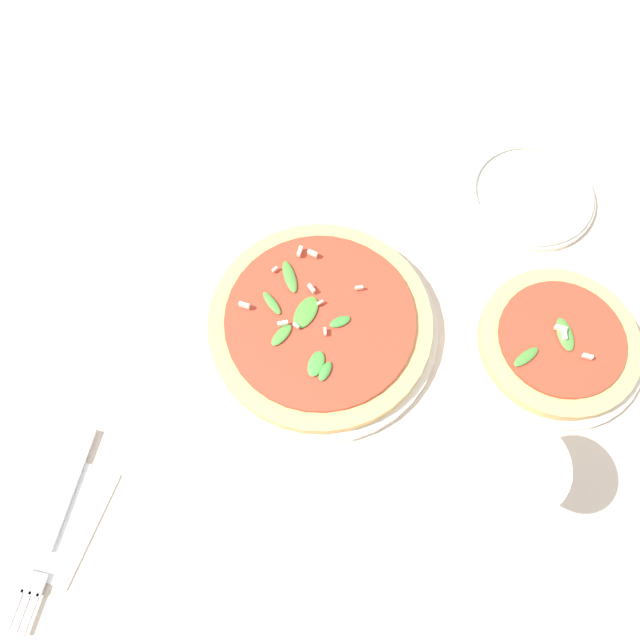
# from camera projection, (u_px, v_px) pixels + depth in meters

# --- Properties ---
(ground_plane) EXTENTS (6.00, 6.00, 0.00)m
(ground_plane) POSITION_uv_depth(u_px,v_px,m) (314.00, 313.00, 0.82)
(ground_plane) COLOR beige
(pizza_arugula_main) EXTENTS (0.31, 0.31, 0.05)m
(pizza_arugula_main) POSITION_uv_depth(u_px,v_px,m) (320.00, 324.00, 0.80)
(pizza_arugula_main) COLOR silver
(pizza_arugula_main) RESTS_ON ground_plane
(pizza_personal_side) EXTENTS (0.22, 0.22, 0.05)m
(pizza_personal_side) POSITION_uv_depth(u_px,v_px,m) (557.00, 343.00, 0.79)
(pizza_personal_side) COLOR silver
(pizza_personal_side) RESTS_ON ground_plane
(wine_glass) EXTENTS (0.09, 0.09, 0.17)m
(wine_glass) POSITION_uv_depth(u_px,v_px,m) (506.00, 475.00, 0.62)
(wine_glass) COLOR white
(wine_glass) RESTS_ON ground_plane
(napkin) EXTENTS (0.15, 0.11, 0.01)m
(napkin) POSITION_uv_depth(u_px,v_px,m) (61.00, 518.00, 0.72)
(napkin) COLOR white
(napkin) RESTS_ON ground_plane
(fork) EXTENTS (0.22, 0.09, 0.00)m
(fork) POSITION_uv_depth(u_px,v_px,m) (56.00, 525.00, 0.71)
(fork) COLOR silver
(fork) RESTS_ON ground_plane
(side_plate_white) EXTENTS (0.18, 0.18, 0.02)m
(side_plate_white) POSITION_uv_depth(u_px,v_px,m) (531.00, 195.00, 0.89)
(side_plate_white) COLOR silver
(side_plate_white) RESTS_ON ground_plane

